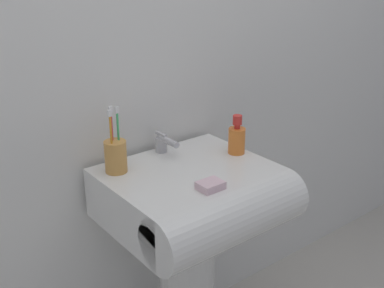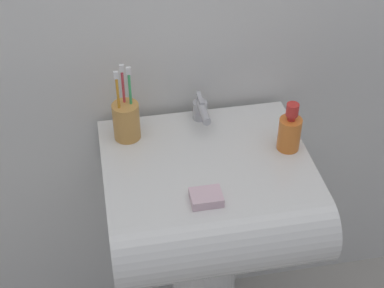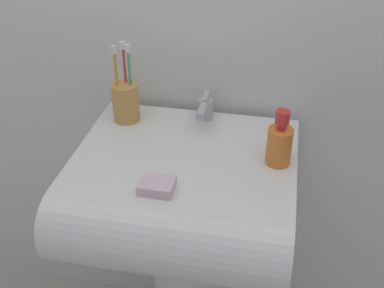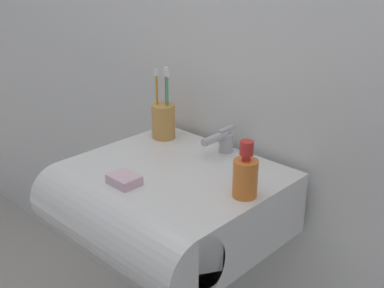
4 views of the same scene
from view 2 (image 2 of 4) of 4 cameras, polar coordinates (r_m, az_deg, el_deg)
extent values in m
cylinder|color=white|center=(1.87, 1.13, -12.99)|extent=(0.19, 0.19, 0.65)
cube|color=white|center=(1.57, 1.31, -3.70)|extent=(0.53, 0.42, 0.17)
cylinder|color=white|center=(1.43, 3.01, -9.24)|extent=(0.53, 0.17, 0.17)
cylinder|color=#B7B7BC|center=(1.63, 0.78, 3.29)|extent=(0.04, 0.04, 0.05)
cylinder|color=#B7B7BC|center=(1.58, 1.12, 3.12)|extent=(0.02, 0.09, 0.02)
cube|color=#B7B7BC|center=(1.61, 0.79, 4.42)|extent=(0.01, 0.06, 0.01)
cylinder|color=#D19347|center=(1.56, -6.38, 2.22)|extent=(0.07, 0.07, 0.10)
cylinder|color=orange|center=(1.52, -7.08, 3.52)|extent=(0.01, 0.01, 0.18)
cube|color=white|center=(1.47, -7.38, 6.65)|extent=(0.01, 0.01, 0.02)
cylinder|color=#3FB266|center=(1.53, -5.94, 3.94)|extent=(0.01, 0.01, 0.18)
cube|color=white|center=(1.48, -6.19, 7.07)|extent=(0.01, 0.01, 0.02)
cylinder|color=#D83F4C|center=(1.54, -6.57, 4.14)|extent=(0.01, 0.01, 0.18)
cube|color=white|center=(1.48, -6.85, 7.30)|extent=(0.01, 0.01, 0.02)
cylinder|color=orange|center=(1.54, 9.37, 1.05)|extent=(0.06, 0.06, 0.09)
cylinder|color=red|center=(1.51, 9.58, 2.64)|extent=(0.02, 0.02, 0.01)
cylinder|color=red|center=(1.49, 9.67, 3.38)|extent=(0.03, 0.03, 0.03)
cube|color=silver|center=(1.39, 1.39, -5.21)|extent=(0.08, 0.06, 0.02)
camera|label=1|loc=(0.69, -79.39, -27.50)|focal=45.00mm
camera|label=3|loc=(0.58, 45.17, -8.12)|focal=45.00mm
camera|label=4|loc=(1.19, 55.85, -0.61)|focal=45.00mm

